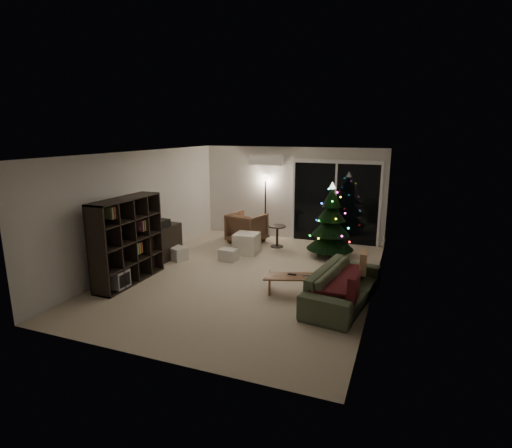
# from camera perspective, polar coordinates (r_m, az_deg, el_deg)

# --- Properties ---
(room) EXTENTS (6.50, 7.51, 2.60)m
(room) POSITION_cam_1_polar(r_m,az_deg,el_deg) (9.19, 4.75, 1.19)
(room) COLOR beige
(room) RESTS_ON ground
(bookshelf) EXTENTS (1.07, 1.71, 1.68)m
(bookshelf) POSITION_cam_1_polar(r_m,az_deg,el_deg) (8.26, -19.00, -2.12)
(bookshelf) COLOR black
(bookshelf) RESTS_ON floor
(media_cabinet) EXTENTS (0.49, 1.27, 0.79)m
(media_cabinet) POSITION_cam_1_polar(r_m,az_deg,el_deg) (9.36, -13.76, -2.84)
(media_cabinet) COLOR black
(media_cabinet) RESTS_ON floor
(stereo) EXTENTS (0.40, 0.47, 0.17)m
(stereo) POSITION_cam_1_polar(r_m,az_deg,el_deg) (9.24, -13.92, 0.02)
(stereo) COLOR black
(stereo) RESTS_ON media_cabinet
(armchair) EXTENTS (1.02, 1.04, 0.80)m
(armchair) POSITION_cam_1_polar(r_m,az_deg,el_deg) (10.61, -1.31, -0.54)
(armchair) COLOR brown
(armchair) RESTS_ON floor
(ottoman) EXTENTS (0.58, 0.58, 0.50)m
(ottoman) POSITION_cam_1_polar(r_m,az_deg,el_deg) (9.70, -1.35, -2.79)
(ottoman) COLOR beige
(ottoman) RESTS_ON floor
(cardboard_box_a) EXTENTS (0.51, 0.46, 0.30)m
(cardboard_box_a) POSITION_cam_1_polar(r_m,az_deg,el_deg) (9.42, -11.16, -4.15)
(cardboard_box_a) COLOR silver
(cardboard_box_a) RESTS_ON floor
(cardboard_box_b) EXTENTS (0.41, 0.32, 0.27)m
(cardboard_box_b) POSITION_cam_1_polar(r_m,az_deg,el_deg) (9.21, -3.99, -4.42)
(cardboard_box_b) COLOR silver
(cardboard_box_b) RESTS_ON floor
(side_table) EXTENTS (0.45, 0.45, 0.56)m
(side_table) POSITION_cam_1_polar(r_m,az_deg,el_deg) (10.24, 3.03, -1.76)
(side_table) COLOR black
(side_table) RESTS_ON floor
(floor_lamp) EXTENTS (0.27, 0.27, 1.69)m
(floor_lamp) POSITION_cam_1_polar(r_m,az_deg,el_deg) (11.11, 1.34, 2.44)
(floor_lamp) COLOR black
(floor_lamp) RESTS_ON floor
(sofa) EXTENTS (1.13, 2.21, 0.62)m
(sofa) POSITION_cam_1_polar(r_m,az_deg,el_deg) (7.12, 12.34, -8.63)
(sofa) COLOR #444C38
(sofa) RESTS_ON floor
(sofa_throw) EXTENTS (0.66, 1.53, 0.05)m
(sofa_throw) POSITION_cam_1_polar(r_m,az_deg,el_deg) (7.08, 11.59, -7.50)
(sofa_throw) COLOR #511612
(sofa_throw) RESTS_ON sofa
(cushion_a) EXTENTS (0.16, 0.42, 0.41)m
(cushion_a) POSITION_cam_1_polar(r_m,az_deg,el_deg) (7.62, 15.07, -5.32)
(cushion_a) COLOR #9A7F5E
(cushion_a) RESTS_ON sofa
(cushion_b) EXTENTS (0.15, 0.41, 0.41)m
(cushion_b) POSITION_cam_1_polar(r_m,az_deg,el_deg) (6.40, 13.76, -8.84)
(cushion_b) COLOR #511612
(cushion_b) RESTS_ON sofa
(coffee_table) EXTENTS (1.28, 0.79, 0.38)m
(coffee_table) POSITION_cam_1_polar(r_m,az_deg,el_deg) (7.31, 6.27, -8.78)
(coffee_table) COLOR brown
(coffee_table) RESTS_ON floor
(remote_a) EXTENTS (0.15, 0.05, 0.02)m
(remote_a) POSITION_cam_1_polar(r_m,az_deg,el_deg) (7.28, 5.16, -7.16)
(remote_a) COLOR black
(remote_a) RESTS_ON coffee_table
(remote_b) EXTENTS (0.15, 0.09, 0.02)m
(remote_b) POSITION_cam_1_polar(r_m,az_deg,el_deg) (7.26, 7.18, -7.25)
(remote_b) COLOR slate
(remote_b) RESTS_ON coffee_table
(christmas_tree) EXTENTS (1.23, 1.23, 1.78)m
(christmas_tree) POSITION_cam_1_polar(r_m,az_deg,el_deg) (9.44, 10.65, 0.54)
(christmas_tree) COLOR black
(christmas_tree) RESTS_ON floor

